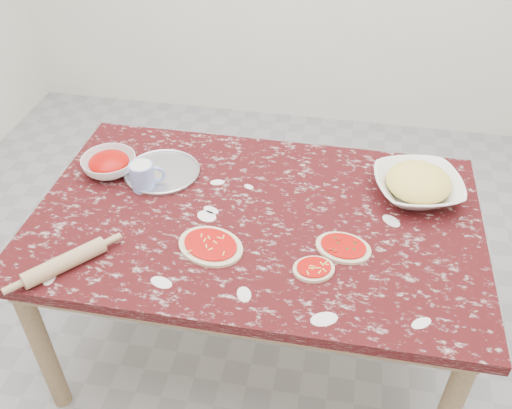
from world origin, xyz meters
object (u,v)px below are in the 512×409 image
Objects in this scene: cheese_bowl at (417,187)px; sauce_bowl at (109,165)px; pizza_tray at (162,172)px; rolling_pin at (65,262)px; worktable at (256,232)px; flour_mug at (143,176)px.

sauce_bowl is at bearing -176.71° from cheese_bowl.
sauce_bowl is (-0.21, -0.02, 0.03)m from pizza_tray.
sauce_bowl is at bearing 96.78° from rolling_pin.
rolling_pin is at bearing -146.11° from worktable.
cheese_bowl is 1.16× the size of rolling_pin.
flour_mug reaches higher than rolling_pin.
sauce_bowl is 1.19m from cheese_bowl.
sauce_bowl reaches higher than rolling_pin.
pizza_tray is at bearing 6.62° from sauce_bowl.
cheese_bowl is at bearing 27.99° from rolling_pin.
flour_mug is 0.48× the size of rolling_pin.
cheese_bowl reaches higher than rolling_pin.
flour_mug reaches higher than sauce_bowl.
worktable is 5.48× the size of pizza_tray.
worktable is 7.53× the size of sauce_bowl.
worktable is at bearing -23.68° from pizza_tray.
cheese_bowl is (0.98, 0.04, 0.03)m from pizza_tray.
sauce_bowl is 1.60× the size of flour_mug.
cheese_bowl is at bearing 3.29° from sauce_bowl.
cheese_bowl reaches higher than pizza_tray.
sauce_bowl reaches higher than worktable.
cheese_bowl is 1.27m from rolling_pin.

